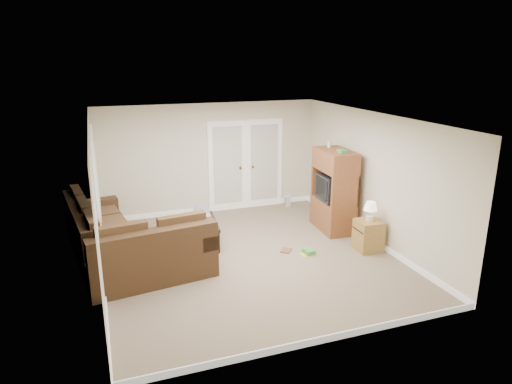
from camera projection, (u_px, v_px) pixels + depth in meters
name	position (u px, v px, depth m)	size (l,w,h in m)	color
floor	(249.00, 257.00, 8.22)	(5.50, 5.50, 0.00)	gray
ceiling	(248.00, 118.00, 7.51)	(5.00, 5.50, 0.02)	silver
wall_left	(96.00, 206.00, 7.07)	(0.02, 5.50, 2.50)	beige
wall_right	(373.00, 179.00, 8.67)	(0.02, 5.50, 2.50)	beige
wall_back	(210.00, 159.00, 10.35)	(5.00, 0.02, 2.50)	beige
wall_front	(323.00, 253.00, 5.38)	(5.00, 0.02, 2.50)	beige
baseboards	(249.00, 255.00, 8.21)	(5.00, 5.50, 0.10)	white
french_doors	(246.00, 165.00, 10.65)	(1.80, 0.05, 2.13)	white
window_left	(96.00, 173.00, 7.89)	(0.05, 1.92, 1.42)	white
sectional_sofa	(122.00, 244.00, 7.87)	(2.47, 3.18, 0.95)	#412B19
coffee_table	(202.00, 231.00, 8.79)	(0.67, 1.17, 0.77)	black
tv_armoire	(334.00, 190.00, 9.34)	(0.63, 1.08, 1.81)	brown
side_cabinet	(369.00, 233.00, 8.45)	(0.47, 0.47, 0.95)	olive
space_heater	(288.00, 201.00, 10.98)	(0.11, 0.09, 0.27)	silver
floor_magazine	(307.00, 254.00, 8.35)	(0.25, 0.20, 0.01)	gold
floor_greenbox	(309.00, 251.00, 8.37)	(0.16, 0.22, 0.09)	#449544
floor_book	(282.00, 250.00, 8.52)	(0.17, 0.24, 0.02)	brown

